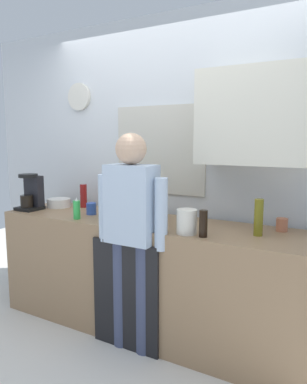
{
  "coord_description": "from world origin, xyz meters",
  "views": [
    {
      "loc": [
        1.39,
        -2.12,
        1.56
      ],
      "look_at": [
        0.04,
        0.25,
        1.16
      ],
      "focal_mm": 33.92,
      "sensor_mm": 36.0,
      "label": 1
    }
  ],
  "objects_px": {
    "person_at_sink": "(132,225)",
    "bottle_dark_sauce": "(203,224)",
    "coffee_maker": "(31,194)",
    "bottle_clear_soda": "(108,201)",
    "cup_terracotta_mug": "(282,225)",
    "mixing_bowl": "(59,203)",
    "bottle_red_vinegar": "(84,196)",
    "dish_soap": "(77,210)",
    "bottle_amber_beer": "(159,205)",
    "cup_blue_mug": "(91,209)",
    "bottle_olive_oil": "(259,217)",
    "storage_canister": "(187,222)",
    "potted_plant": "(151,207)"
  },
  "relations": [
    {
      "from": "person_at_sink",
      "to": "bottle_dark_sauce",
      "type": "bearing_deg",
      "value": 14.47
    },
    {
      "from": "coffee_maker",
      "to": "bottle_clear_soda",
      "type": "distance_m",
      "value": 0.84
    },
    {
      "from": "cup_terracotta_mug",
      "to": "mixing_bowl",
      "type": "distance_m",
      "value": 2.03
    },
    {
      "from": "bottle_red_vinegar",
      "to": "dish_soap",
      "type": "relative_size",
      "value": 1.22
    },
    {
      "from": "coffee_maker",
      "to": "bottle_dark_sauce",
      "type": "distance_m",
      "value": 1.74
    },
    {
      "from": "bottle_red_vinegar",
      "to": "bottle_amber_beer",
      "type": "relative_size",
      "value": 0.96
    },
    {
      "from": "bottle_dark_sauce",
      "to": "cup_blue_mug",
      "type": "distance_m",
      "value": 1.13
    },
    {
      "from": "bottle_dark_sauce",
      "to": "bottle_clear_soda",
      "type": "bearing_deg",
      "value": 170.41
    },
    {
      "from": "bottle_olive_oil",
      "to": "bottle_amber_beer",
      "type": "xyz_separation_m",
      "value": [
        -0.83,
        0.12,
        -0.01
      ]
    },
    {
      "from": "mixing_bowl",
      "to": "bottle_clear_soda",
      "type": "bearing_deg",
      "value": -13.18
    },
    {
      "from": "cup_terracotta_mug",
      "to": "person_at_sink",
      "type": "bearing_deg",
      "value": -152.29
    },
    {
      "from": "dish_soap",
      "to": "storage_canister",
      "type": "height_order",
      "value": "dish_soap"
    },
    {
      "from": "storage_canister",
      "to": "coffee_maker",
      "type": "bearing_deg",
      "value": 176.95
    },
    {
      "from": "bottle_olive_oil",
      "to": "dish_soap",
      "type": "bearing_deg",
      "value": -171.25
    },
    {
      "from": "bottle_clear_soda",
      "to": "dish_soap",
      "type": "height_order",
      "value": "bottle_clear_soda"
    },
    {
      "from": "cup_terracotta_mug",
      "to": "person_at_sink",
      "type": "distance_m",
      "value": 1.06
    },
    {
      "from": "mixing_bowl",
      "to": "potted_plant",
      "type": "height_order",
      "value": "potted_plant"
    },
    {
      "from": "coffee_maker",
      "to": "cup_terracotta_mug",
      "type": "relative_size",
      "value": 3.59
    },
    {
      "from": "bottle_olive_oil",
      "to": "mixing_bowl",
      "type": "relative_size",
      "value": 1.14
    },
    {
      "from": "coffee_maker",
      "to": "person_at_sink",
      "type": "relative_size",
      "value": 0.21
    },
    {
      "from": "bottle_red_vinegar",
      "to": "cup_terracotta_mug",
      "type": "relative_size",
      "value": 2.39
    },
    {
      "from": "bottle_dark_sauce",
      "to": "mixing_bowl",
      "type": "height_order",
      "value": "bottle_dark_sauce"
    },
    {
      "from": "bottle_red_vinegar",
      "to": "potted_plant",
      "type": "bearing_deg",
      "value": -16.73
    },
    {
      "from": "mixing_bowl",
      "to": "cup_terracotta_mug",
      "type": "bearing_deg",
      "value": 2.87
    },
    {
      "from": "bottle_red_vinegar",
      "to": "coffee_maker",
      "type": "bearing_deg",
      "value": -137.65
    },
    {
      "from": "bottle_amber_beer",
      "to": "mixing_bowl",
      "type": "xyz_separation_m",
      "value": [
        -1.09,
        -0.02,
        -0.08
      ]
    },
    {
      "from": "bottle_olive_oil",
      "to": "cup_terracotta_mug",
      "type": "xyz_separation_m",
      "value": [
        0.12,
        0.2,
        -0.08
      ]
    },
    {
      "from": "bottle_dark_sauce",
      "to": "coffee_maker",
      "type": "bearing_deg",
      "value": 176.55
    },
    {
      "from": "cup_terracotta_mug",
      "to": "bottle_dark_sauce",
      "type": "bearing_deg",
      "value": -135.31
    },
    {
      "from": "bottle_dark_sauce",
      "to": "cup_blue_mug",
      "type": "xyz_separation_m",
      "value": [
        -1.11,
        0.2,
        -0.04
      ]
    },
    {
      "from": "cup_blue_mug",
      "to": "person_at_sink",
      "type": "height_order",
      "value": "person_at_sink"
    },
    {
      "from": "bottle_clear_soda",
      "to": "bottle_amber_beer",
      "type": "bearing_deg",
      "value": 26.22
    },
    {
      "from": "bottle_clear_soda",
      "to": "bottle_dark_sauce",
      "type": "xyz_separation_m",
      "value": [
        0.9,
        -0.15,
        -0.05
      ]
    },
    {
      "from": "bottle_red_vinegar",
      "to": "dish_soap",
      "type": "height_order",
      "value": "bottle_red_vinegar"
    },
    {
      "from": "bottle_amber_beer",
      "to": "storage_canister",
      "type": "bearing_deg",
      "value": -39.25
    },
    {
      "from": "dish_soap",
      "to": "person_at_sink",
      "type": "relative_size",
      "value": 0.11
    },
    {
      "from": "bottle_olive_oil",
      "to": "storage_canister",
      "type": "height_order",
      "value": "bottle_olive_oil"
    },
    {
      "from": "bottle_dark_sauce",
      "to": "cup_terracotta_mug",
      "type": "xyz_separation_m",
      "value": [
        0.42,
        0.42,
        -0.04
      ]
    },
    {
      "from": "storage_canister",
      "to": "bottle_dark_sauce",
      "type": "bearing_deg",
      "value": -8.41
    },
    {
      "from": "cup_blue_mug",
      "to": "person_at_sink",
      "type": "relative_size",
      "value": 0.06
    },
    {
      "from": "mixing_bowl",
      "to": "storage_canister",
      "type": "bearing_deg",
      "value": -11.42
    },
    {
      "from": "bottle_red_vinegar",
      "to": "mixing_bowl",
      "type": "xyz_separation_m",
      "value": [
        -0.22,
        -0.1,
        -0.07
      ]
    },
    {
      "from": "mixing_bowl",
      "to": "coffee_maker",
      "type": "bearing_deg",
      "value": -121.31
    },
    {
      "from": "dish_soap",
      "to": "bottle_amber_beer",
      "type": "bearing_deg",
      "value": 30.4
    },
    {
      "from": "coffee_maker",
      "to": "bottle_red_vinegar",
      "type": "relative_size",
      "value": 1.5
    },
    {
      "from": "bottle_dark_sauce",
      "to": "bottle_amber_beer",
      "type": "height_order",
      "value": "bottle_amber_beer"
    },
    {
      "from": "bottle_clear_soda",
      "to": "potted_plant",
      "type": "xyz_separation_m",
      "value": [
        0.41,
        0.0,
        -0.01
      ]
    },
    {
      "from": "cup_blue_mug",
      "to": "bottle_amber_beer",
      "type": "bearing_deg",
      "value": 13.06
    },
    {
      "from": "coffee_maker",
      "to": "cup_blue_mug",
      "type": "height_order",
      "value": "coffee_maker"
    },
    {
      "from": "coffee_maker",
      "to": "bottle_dark_sauce",
      "type": "height_order",
      "value": "coffee_maker"
    }
  ]
}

